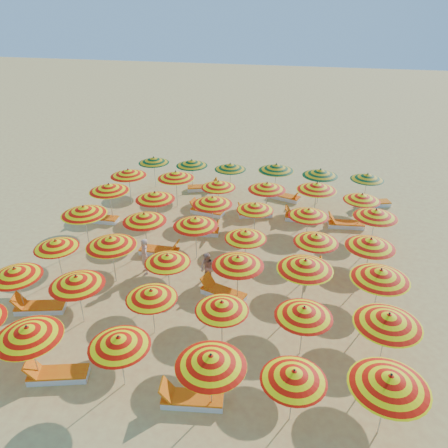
{
  "coord_description": "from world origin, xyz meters",
  "views": [
    {
      "loc": [
        3.58,
        -15.15,
        9.99
      ],
      "look_at": [
        0.0,
        0.5,
        1.6
      ],
      "focal_mm": 35.0,
      "sensor_mm": 36.0,
      "label": 1
    }
  ],
  "objects": [
    {
      "name": "umbrella_33",
      "position": [
        1.22,
        4.59,
        1.75
      ],
      "size": [
        2.04,
        2.04,
        1.99
      ],
      "color": "silver",
      "rests_on": "ground"
    },
    {
      "name": "umbrella_12",
      "position": [
        -5.91,
        -2.53,
        1.59
      ],
      "size": [
        1.9,
        1.9,
        1.81
      ],
      "color": "silver",
      "rests_on": "ground"
    },
    {
      "name": "umbrella_25",
      "position": [
        -3.73,
        2.32,
        1.73
      ],
      "size": [
        2.36,
        2.36,
        1.97
      ],
      "color": "silver",
      "rests_on": "ground"
    },
    {
      "name": "umbrella_19",
      "position": [
        -3.35,
        0.09,
        1.74
      ],
      "size": [
        1.98,
        1.98,
        1.97
      ],
      "color": "silver",
      "rests_on": "ground"
    },
    {
      "name": "lounger_0",
      "position": [
        -3.27,
        -7.19,
        0.15
      ],
      "size": [
        1.83,
        1.05,
        0.69
      ],
      "rotation": [
        0.0,
        0.0,
        3.43
      ],
      "color": "white",
      "rests_on": "ground"
    },
    {
      "name": "beachgoer_a",
      "position": [
        -2.83,
        -1.38,
        0.76
      ],
      "size": [
        0.61,
        0.67,
        1.53
      ],
      "primitive_type": "imported",
      "rotation": [
        0.0,
        0.0,
        5.27
      ],
      "color": "tan",
      "rests_on": "ground"
    },
    {
      "name": "umbrella_38",
      "position": [
        -1.18,
        7.23,
        1.64
      ],
      "size": [
        2.23,
        2.23,
        1.86
      ],
      "color": "silver",
      "rests_on": "ground"
    },
    {
      "name": "umbrella_8",
      "position": [
        -1.19,
        -4.67,
        1.57
      ],
      "size": [
        2.16,
        2.16,
        1.78
      ],
      "color": "silver",
      "rests_on": "ground"
    },
    {
      "name": "lounger_11",
      "position": [
        5.13,
        4.52,
        0.15
      ],
      "size": [
        1.79,
        0.78,
        0.69
      ],
      "rotation": [
        0.0,
        0.0,
        3.26
      ],
      "color": "white",
      "rests_on": "ground"
    },
    {
      "name": "umbrella_3",
      "position": [
        1.42,
        -7.19,
        1.75
      ],
      "size": [
        2.24,
        2.24,
        1.99
      ],
      "color": "silver",
      "rests_on": "ground"
    },
    {
      "name": "lounger_6",
      "position": [
        -6.78,
        2.39,
        0.15
      ],
      "size": [
        1.75,
        0.64,
        0.69
      ],
      "rotation": [
        0.0,
        0.0,
        3.18
      ],
      "color": "white",
      "rests_on": "ground"
    },
    {
      "name": "lounger_14",
      "position": [
        6.64,
        7.34,
        0.15
      ],
      "size": [
        1.83,
        1.14,
        0.69
      ],
      "rotation": [
        0.0,
        0.0,
        3.49
      ],
      "color": "white",
      "rests_on": "ground"
    },
    {
      "name": "lounger_2",
      "position": [
        -5.62,
        -4.53,
        0.15
      ],
      "size": [
        1.82,
        1.02,
        0.69
      ],
      "rotation": [
        0.0,
        0.0,
        3.41
      ],
      "color": "white",
      "rests_on": "ground"
    },
    {
      "name": "lounger_5",
      "position": [
        3.28,
        0.06,
        0.15
      ],
      "size": [
        1.77,
        0.7,
        0.69
      ],
      "rotation": [
        0.0,
        0.0,
        0.07
      ],
      "color": "white",
      "rests_on": "ground"
    },
    {
      "name": "lounger_1",
      "position": [
        0.82,
        -7.16,
        0.15
      ],
      "size": [
        1.8,
        0.83,
        0.69
      ],
      "rotation": [
        0.0,
        0.0,
        3.29
      ],
      "color": "white",
      "rests_on": "ground"
    },
    {
      "name": "umbrella_13",
      "position": [
        -3.75,
        -2.21,
        1.8
      ],
      "size": [
        2.46,
        2.46,
        2.04
      ],
      "color": "silver",
      "rests_on": "ground"
    },
    {
      "name": "lounger_10",
      "position": [
        3.01,
        4.78,
        0.15
      ],
      "size": [
        1.76,
        0.66,
        0.69
      ],
      "rotation": [
        0.0,
        0.0,
        3.19
      ],
      "color": "white",
      "rests_on": "ground"
    },
    {
      "name": "umbrella_14",
      "position": [
        -1.4,
        -2.55,
        1.58
      ],
      "size": [
        2.1,
        2.1,
        1.79
      ],
      "color": "silver",
      "rests_on": "ground"
    },
    {
      "name": "umbrella_29",
      "position": [
        6.18,
        2.59,
        1.77
      ],
      "size": [
        1.97,
        1.97,
        2.01
      ],
      "color": "silver",
      "rests_on": "ground"
    },
    {
      "name": "umbrella_23",
      "position": [
        5.8,
        -0.06,
        1.76
      ],
      "size": [
        1.96,
        1.96,
        2.0
      ],
      "color": "silver",
      "rests_on": "ground"
    },
    {
      "name": "umbrella_11",
      "position": [
        5.98,
        -4.6,
        1.83
      ],
      "size": [
        2.53,
        2.53,
        2.08
      ],
      "color": "silver",
      "rests_on": "ground"
    },
    {
      "name": "umbrella_20",
      "position": [
        -1.13,
        0.15,
        1.74
      ],
      "size": [
        2.1,
        2.1,
        1.98
      ],
      "color": "silver",
      "rests_on": "ground"
    },
    {
      "name": "beachgoer_b",
      "position": [
        -0.22,
        -1.46,
        0.64
      ],
      "size": [
        0.77,
        0.72,
        1.27
      ],
      "primitive_type": "imported",
      "rotation": [
        0.0,
        0.0,
        5.78
      ],
      "color": "tan",
      "rests_on": "ground"
    },
    {
      "name": "umbrella_18",
      "position": [
        -6.06,
        -0.06,
        1.84
      ],
      "size": [
        2.3,
        2.3,
        2.09
      ],
      "color": "silver",
      "rests_on": "ground"
    },
    {
      "name": "umbrella_37",
      "position": [
        -3.41,
        7.25,
        1.66
      ],
      "size": [
        2.01,
        2.01,
        1.89
      ],
      "color": "silver",
      "rests_on": "ground"
    },
    {
      "name": "umbrella_41",
      "position": [
        6.14,
        7.36,
        1.62
      ],
      "size": [
        2.02,
        2.02,
        1.84
      ],
      "color": "silver",
      "rests_on": "ground"
    },
    {
      "name": "umbrella_16",
      "position": [
        3.49,
        -2.24,
        1.83
      ],
      "size": [
        2.43,
        2.43,
        2.08
      ],
      "color": "silver",
      "rests_on": "ground"
    },
    {
      "name": "umbrella_24",
      "position": [
        -6.18,
        2.57,
        1.81
      ],
      "size": [
        2.15,
        2.15,
        2.06
      ],
      "color": "silver",
      "rests_on": "ground"
    },
    {
      "name": "umbrella_36",
      "position": [
        -5.71,
        7.28,
        1.64
      ],
      "size": [
        2.18,
        2.18,
        1.86
      ],
      "color": "silver",
      "rests_on": "ground"
    },
    {
      "name": "umbrella_6",
      "position": [
        -6.13,
        -4.65,
        1.65
      ],
      "size": [
        1.91,
        1.91,
        1.87
      ],
      "color": "silver",
      "rests_on": "ground"
    },
    {
      "name": "umbrella_9",
      "position": [
        1.14,
        -4.75,
        1.57
      ],
      "size": [
        1.81,
        1.81,
        1.79
      ],
      "color": "silver",
      "rests_on": "ground"
    },
    {
      "name": "umbrella_27",
      "position": [
        0.98,
        2.51,
        1.57
      ],
      "size": [
        1.95,
        1.95,
        1.79
      ],
      "color": "silver",
      "rests_on": "ground"
    },
    {
      "name": "umbrella_15",
      "position": [
        1.16,
        -2.39,
        1.74
      ],
      "size": [
        2.27,
        2.27,
        1.98
      ],
      "color": "silver",
      "rests_on": "ground"
    },
    {
      "name": "umbrella_39",
      "position": [
        1.36,
        7.18,
        1.81
      ],
      "size": [
        2.4,
        2.4,
        2.06
      ],
      "color": "silver",
      "rests_on": "ground"
    },
    {
      "name": "lounger_7",
      "position": [
        -1.48,
        2.27,
        0.15
      ],
      "size": [
        1.79,
        0.81,
        0.69
      ],
      "rotation": [
        0.0,
        0.0,
        0.13
      ],
      "color": "white",
      "rests_on": "ground"
    },
    {
      "name": "lounger_9",
      "position": [
        0.63,
        4.7,
        0.15
      ],
      "size": [
        1.83,
        1.05,
        0.69
      ],
      "rotation": [
        0.0,
        0.0,
        3.43
      ],
      "color": "white",
      "rests_on": "ground"
    },
    {
      "name": "umbrella_30",
      "position": [
        -6.14,
        4.75,
        1.77
      ],
      "size": [
        2.15,
        2.15,
        2.02
      ],
      "color": "silver",
      "rests_on": "ground"
    },
    {
      "name": "lounger_8",
      "position": [
        -1.82,
        4.4,
        0.15
      ],
      "size": [
        1.8,
        0.86,
        0.69
      ],
      "rotation": [
        0.0,
        0.0,
        2.98
      ],
      "color": "white",
      "rests_on": "ground"
    },
    {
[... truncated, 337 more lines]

